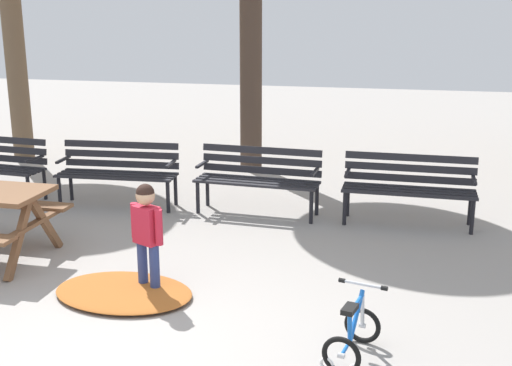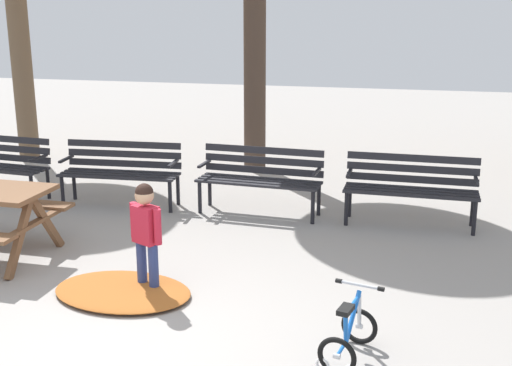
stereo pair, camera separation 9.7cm
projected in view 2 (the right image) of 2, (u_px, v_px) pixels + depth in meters
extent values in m
plane|color=gray|center=(94.00, 355.00, 5.03)|extent=(36.00, 36.00, 0.00)
cube|color=brown|center=(19.00, 238.00, 6.56)|extent=(0.06, 0.57, 0.76)
cube|color=brown|center=(46.00, 222.00, 7.03)|extent=(0.06, 0.57, 0.76)
cube|color=brown|center=(33.00, 224.00, 6.78)|extent=(0.08, 1.10, 0.04)
cube|color=#232328|center=(1.00, 164.00, 9.28)|extent=(1.60, 0.19, 0.03)
cube|color=#232328|center=(2.00, 157.00, 9.29)|extent=(1.60, 0.16, 0.09)
cube|color=#232328|center=(1.00, 148.00, 9.25)|extent=(1.60, 0.16, 0.09)
cube|color=#232328|center=(1.00, 139.00, 9.22)|extent=(1.60, 0.16, 0.09)
cylinder|color=black|center=(32.00, 190.00, 8.79)|extent=(0.05, 0.05, 0.44)
cylinder|color=black|center=(48.00, 183.00, 9.12)|extent=(0.05, 0.05, 0.44)
cube|color=black|center=(38.00, 158.00, 8.85)|extent=(0.07, 0.40, 0.03)
cube|color=#232328|center=(124.00, 171.00, 8.88)|extent=(1.60, 0.19, 0.03)
cube|color=#232328|center=(121.00, 173.00, 8.77)|extent=(1.60, 0.19, 0.03)
cube|color=#232328|center=(117.00, 176.00, 8.65)|extent=(1.60, 0.19, 0.03)
cube|color=#232328|center=(114.00, 178.00, 8.54)|extent=(1.60, 0.19, 0.03)
cube|color=#232328|center=(125.00, 164.00, 8.89)|extent=(1.60, 0.16, 0.09)
cube|color=#232328|center=(124.00, 154.00, 8.86)|extent=(1.60, 0.16, 0.09)
cube|color=#232328|center=(124.00, 144.00, 8.82)|extent=(1.60, 0.16, 0.09)
cylinder|color=black|center=(170.00, 196.00, 8.49)|extent=(0.05, 0.05, 0.44)
cylinder|color=black|center=(178.00, 189.00, 8.83)|extent=(0.05, 0.05, 0.44)
cube|color=black|center=(173.00, 163.00, 8.56)|extent=(0.07, 0.40, 0.03)
cylinder|color=black|center=(62.00, 191.00, 8.74)|extent=(0.05, 0.05, 0.44)
cylinder|color=black|center=(74.00, 184.00, 9.08)|extent=(0.05, 0.05, 0.44)
cube|color=black|center=(66.00, 159.00, 8.81)|extent=(0.07, 0.40, 0.03)
cube|color=#232328|center=(263.00, 178.00, 8.51)|extent=(1.60, 0.15, 0.03)
cube|color=#232328|center=(260.00, 181.00, 8.40)|extent=(1.60, 0.15, 0.03)
cube|color=#232328|center=(257.00, 183.00, 8.29)|extent=(1.60, 0.15, 0.03)
cube|color=#232328|center=(254.00, 185.00, 8.18)|extent=(1.60, 0.15, 0.03)
cube|color=#232328|center=(263.00, 170.00, 8.53)|extent=(1.60, 0.13, 0.09)
cube|color=#232328|center=(263.00, 160.00, 8.49)|extent=(1.60, 0.13, 0.09)
cube|color=#232328|center=(263.00, 150.00, 8.46)|extent=(1.60, 0.13, 0.09)
cylinder|color=black|center=(313.00, 207.00, 8.04)|extent=(0.05, 0.05, 0.44)
cylinder|color=black|center=(319.00, 199.00, 8.38)|extent=(0.05, 0.05, 0.44)
cube|color=black|center=(317.00, 172.00, 8.11)|extent=(0.06, 0.40, 0.03)
cylinder|color=black|center=(200.00, 197.00, 8.47)|extent=(0.05, 0.05, 0.44)
cylinder|color=black|center=(210.00, 190.00, 8.80)|extent=(0.05, 0.05, 0.44)
cube|color=black|center=(204.00, 164.00, 8.53)|extent=(0.06, 0.40, 0.03)
cube|color=#232328|center=(411.00, 188.00, 8.07)|extent=(1.60, 0.08, 0.03)
cube|color=#232328|center=(411.00, 190.00, 7.96)|extent=(1.60, 0.08, 0.03)
cube|color=#232328|center=(410.00, 193.00, 7.85)|extent=(1.60, 0.08, 0.03)
cube|color=#232328|center=(410.00, 196.00, 7.73)|extent=(1.60, 0.08, 0.03)
cube|color=#232328|center=(411.00, 179.00, 8.08)|extent=(1.60, 0.05, 0.09)
cube|color=#232328|center=(412.00, 169.00, 8.05)|extent=(1.60, 0.05, 0.09)
cube|color=#232328|center=(413.00, 158.00, 8.01)|extent=(1.60, 0.05, 0.09)
cylinder|color=black|center=(474.00, 218.00, 7.63)|extent=(0.05, 0.05, 0.44)
cylinder|color=black|center=(473.00, 209.00, 7.97)|extent=(0.05, 0.05, 0.44)
cube|color=black|center=(476.00, 181.00, 7.69)|extent=(0.04, 0.40, 0.03)
cylinder|color=black|center=(346.00, 208.00, 7.99)|extent=(0.05, 0.05, 0.44)
cylinder|color=black|center=(350.00, 200.00, 8.33)|extent=(0.05, 0.05, 0.44)
cube|color=black|center=(349.00, 173.00, 8.06)|extent=(0.04, 0.40, 0.03)
cylinder|color=navy|center=(154.00, 269.00, 6.08)|extent=(0.09, 0.09, 0.48)
cube|color=black|center=(154.00, 289.00, 6.14)|extent=(0.15, 0.18, 0.06)
cylinder|color=navy|center=(142.00, 264.00, 6.19)|extent=(0.09, 0.09, 0.48)
cube|color=black|center=(143.00, 285.00, 6.24)|extent=(0.15, 0.18, 0.06)
cube|color=#B71E33|center=(146.00, 224.00, 6.02)|extent=(0.29, 0.24, 0.36)
sphere|color=tan|center=(144.00, 195.00, 5.95)|extent=(0.18, 0.18, 0.18)
sphere|color=black|center=(144.00, 192.00, 5.95)|extent=(0.17, 0.17, 0.17)
cylinder|color=#B71E33|center=(158.00, 227.00, 5.92)|extent=(0.07, 0.07, 0.33)
cylinder|color=#B71E33|center=(134.00, 220.00, 6.12)|extent=(0.07, 0.07, 0.33)
torus|color=black|center=(359.00, 326.00, 5.17)|extent=(0.30, 0.10, 0.30)
cylinder|color=silver|center=(359.00, 326.00, 5.17)|extent=(0.06, 0.05, 0.04)
torus|color=black|center=(337.00, 356.00, 4.73)|extent=(0.30, 0.10, 0.30)
cylinder|color=silver|center=(337.00, 356.00, 4.73)|extent=(0.06, 0.05, 0.04)
torus|color=white|center=(322.00, 364.00, 4.80)|extent=(0.11, 0.05, 0.11)
cylinder|color=blue|center=(353.00, 316.00, 4.97)|extent=(0.10, 0.31, 0.32)
cylinder|color=blue|center=(346.00, 327.00, 4.84)|extent=(0.05, 0.08, 0.27)
cylinder|color=blue|center=(342.00, 349.00, 4.81)|extent=(0.07, 0.20, 0.05)
cylinder|color=silver|center=(359.00, 309.00, 5.11)|extent=(0.05, 0.08, 0.32)
cylinder|color=blue|center=(352.00, 305.00, 4.93)|extent=(0.10, 0.32, 0.05)
cube|color=black|center=(346.00, 310.00, 4.79)|extent=(0.13, 0.19, 0.04)
cylinder|color=silver|center=(360.00, 285.00, 5.04)|extent=(0.34, 0.10, 0.02)
cylinder|color=black|center=(339.00, 281.00, 5.12)|extent=(0.06, 0.05, 0.04)
cylinder|color=black|center=(381.00, 289.00, 4.97)|extent=(0.06, 0.05, 0.04)
ellipsoid|color=#9E5623|center=(123.00, 291.00, 6.09)|extent=(1.39, 1.02, 0.07)
cylinder|color=brown|center=(21.00, 54.00, 11.27)|extent=(0.35, 0.35, 3.66)
cylinder|color=#423328|center=(255.00, 49.00, 10.40)|extent=(0.36, 0.36, 3.92)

